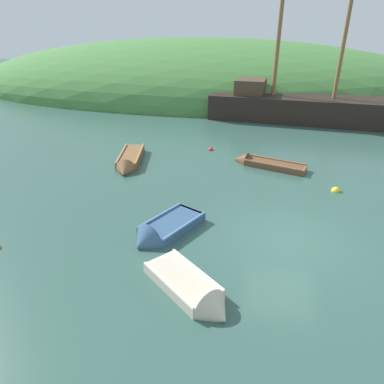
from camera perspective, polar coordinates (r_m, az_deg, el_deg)
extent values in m
plane|color=#33564C|center=(12.44, 15.42, -7.81)|extent=(120.00, 120.00, 0.00)
ellipsoid|color=#477F3D|center=(41.42, 1.40, 16.75)|extent=(54.69, 26.71, 10.97)
cube|color=black|center=(28.39, 17.14, 12.34)|extent=(13.72, 4.97, 2.64)
cube|color=#997A51|center=(28.14, 17.49, 14.84)|extent=(13.16, 4.63, 0.10)
cylinder|color=olive|center=(27.83, 24.60, 25.13)|extent=(0.28, 0.28, 10.85)
cylinder|color=olive|center=(27.75, 14.42, 25.37)|extent=(0.30, 0.30, 9.77)
cube|color=#4C3828|center=(28.26, 9.74, 16.92)|extent=(2.45, 2.72, 1.10)
cube|color=beige|center=(10.15, -1.61, -14.88)|extent=(2.54, 2.42, 0.42)
cone|color=beige|center=(9.31, 4.27, -19.61)|extent=(1.16, 1.21, 1.07)
cube|color=white|center=(10.85, -5.32, -11.45)|extent=(0.76, 0.84, 0.30)
cube|color=white|center=(9.80, -0.10, -15.47)|extent=(0.82, 0.90, 0.05)
cube|color=white|center=(10.31, -3.05, -13.03)|extent=(0.82, 0.90, 0.05)
cube|color=white|center=(9.77, -4.17, -15.01)|extent=(1.82, 1.60, 0.07)
cube|color=white|center=(10.24, 0.76, -12.67)|extent=(1.82, 1.60, 0.07)
cube|color=brown|center=(18.43, 13.63, 4.15)|extent=(3.24, 1.90, 0.39)
cone|color=brown|center=(18.98, 8.07, 5.28)|extent=(1.00, 1.10, 0.91)
cube|color=#8E6242|center=(18.12, 18.18, 3.37)|extent=(0.39, 0.86, 0.28)
cube|color=#8E6242|center=(18.52, 12.08, 4.87)|extent=(0.45, 0.89, 0.05)
cube|color=#8E6242|center=(18.26, 15.30, 4.21)|extent=(0.45, 0.89, 0.05)
cube|color=#8E6242|center=(18.75, 14.10, 5.22)|extent=(2.90, 1.05, 0.07)
cube|color=#8E6242|center=(17.96, 13.30, 4.37)|extent=(2.90, 1.05, 0.07)
cube|color=brown|center=(19.26, -10.11, 5.60)|extent=(1.62, 3.31, 0.50)
cone|color=brown|center=(17.46, -11.18, 3.33)|extent=(1.15, 0.93, 1.03)
cube|color=#AE7B4F|center=(20.66, -9.42, 7.30)|extent=(0.98, 0.29, 0.35)
cube|color=#AE7B4F|center=(18.68, -10.44, 5.54)|extent=(1.01, 0.35, 0.05)
cube|color=#AE7B4F|center=(19.71, -9.89, 6.68)|extent=(1.01, 0.35, 0.05)
cube|color=#AE7B4F|center=(19.26, -11.65, 6.35)|extent=(0.63, 3.07, 0.07)
cube|color=#AE7B4F|center=(19.08, -8.69, 6.40)|extent=(0.63, 3.07, 0.07)
cube|color=#335175|center=(12.68, -3.28, -5.61)|extent=(2.24, 2.70, 0.41)
cone|color=#335175|center=(11.80, -8.11, -8.56)|extent=(1.36, 1.11, 1.22)
cube|color=#4F75A1|center=(13.40, -0.07, -3.38)|extent=(1.08, 0.64, 0.29)
cube|color=#4F75A1|center=(12.35, -4.57, -5.82)|extent=(1.13, 0.71, 0.05)
cube|color=#4F75A1|center=(12.88, -2.07, -4.29)|extent=(1.13, 0.71, 0.05)
cube|color=#4F75A1|center=(12.92, -5.31, -3.83)|extent=(1.15, 2.10, 0.07)
cube|color=#4F75A1|center=(12.23, -1.18, -5.59)|extent=(1.15, 2.10, 0.07)
sphere|color=yellow|center=(16.72, 22.79, 0.14)|extent=(0.40, 0.40, 0.40)
sphere|color=red|center=(20.62, 3.11, 6.99)|extent=(0.31, 0.31, 0.31)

